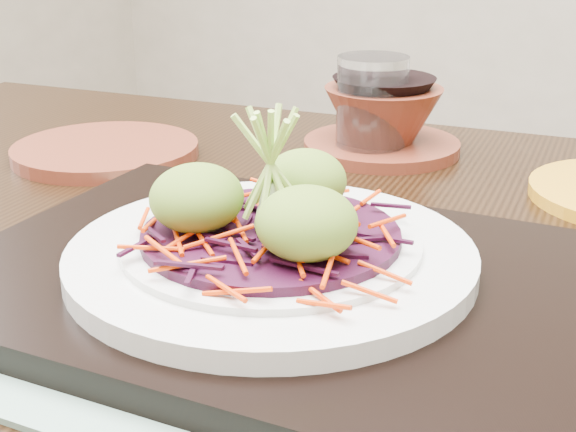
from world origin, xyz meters
The scene contains 11 objects.
dining_table centered at (0.03, -0.01, 0.67)m, with size 1.36×1.02×0.77m.
placemat centered at (0.06, -0.08, 0.77)m, with size 0.46×0.36×0.00m, color #88B096.
serving_tray centered at (0.06, -0.08, 0.79)m, with size 0.40×0.30×0.02m, color black.
white_plate centered at (0.06, -0.08, 0.80)m, with size 0.26×0.26×0.02m.
cabbage_bed centered at (0.06, -0.08, 0.82)m, with size 0.16×0.16×0.01m, color #350A22.
carrot_julienne centered at (0.06, -0.08, 0.82)m, with size 0.20×0.20×0.01m, color red, non-canonical shape.
guacamole_scoops centered at (0.06, -0.08, 0.84)m, with size 0.14×0.13×0.04m.
scallion_garnish centered at (0.06, -0.08, 0.86)m, with size 0.06×0.06×0.09m, color #A3CF52, non-canonical shape.
terracotta_side_plate centered at (-0.25, 0.09, 0.78)m, with size 0.19×0.19×0.01m, color #5D2416.
water_glass centered at (-0.03, 0.24, 0.82)m, with size 0.07×0.07×0.10m, color white.
terracotta_bowl_set centered at (-0.03, 0.26, 0.80)m, with size 0.22×0.22×0.07m.
Camera 1 is at (0.32, -0.47, 1.01)m, focal length 50.00 mm.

